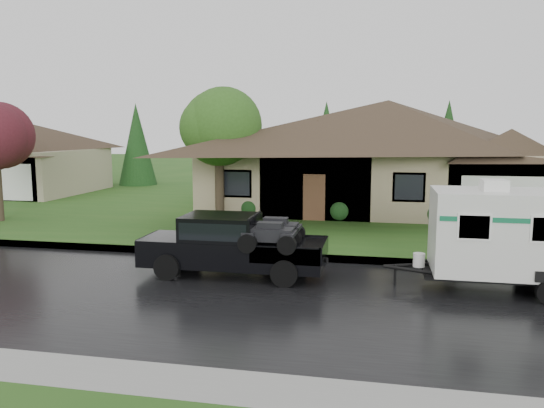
{
  "coord_description": "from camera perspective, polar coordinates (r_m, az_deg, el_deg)",
  "views": [
    {
      "loc": [
        1.57,
        -14.63,
        4.26
      ],
      "look_at": [
        -1.77,
        2.0,
        1.86
      ],
      "focal_mm": 35.0,
      "sensor_mm": 36.0,
      "label": 1
    }
  ],
  "objects": [
    {
      "name": "pickup_truck",
      "position": [
        15.6,
        -4.58,
        -4.21
      ],
      "size": [
        5.34,
        2.03,
        1.78
      ],
      "color": "black",
      "rests_on": "ground"
    },
    {
      "name": "ground",
      "position": [
        15.32,
        5.08,
        -8.12
      ],
      "size": [
        140.0,
        140.0,
        0.0
      ],
      "primitive_type": "plane",
      "color": "#27531A",
      "rests_on": "ground"
    },
    {
      "name": "house_main",
      "position": [
        28.49,
        12.9,
        6.52
      ],
      "size": [
        19.44,
        10.8,
        6.9
      ],
      "color": "tan",
      "rests_on": "lawn"
    },
    {
      "name": "lawn",
      "position": [
        29.97,
        8.25,
        -0.05
      ],
      "size": [
        140.0,
        26.0,
        0.15
      ],
      "primitive_type": "cube",
      "color": "#27531A",
      "rests_on": "ground"
    },
    {
      "name": "shrub_row",
      "position": [
        24.21,
        12.26,
        -0.7
      ],
      "size": [
        13.6,
        1.0,
        1.0
      ],
      "color": "#143814",
      "rests_on": "lawn"
    },
    {
      "name": "tree_left_green",
      "position": [
        24.37,
        -5.75,
        8.31
      ],
      "size": [
        3.69,
        3.69,
        6.1
      ],
      "color": "#382B1E",
      "rests_on": "lawn"
    },
    {
      "name": "curb",
      "position": [
        17.47,
        5.9,
        -5.85
      ],
      "size": [
        140.0,
        0.5,
        0.15
      ],
      "primitive_type": "cube",
      "color": "gray",
      "rests_on": "ground"
    },
    {
      "name": "house_far",
      "position": [
        38.43,
        -26.18,
        5.32
      ],
      "size": [
        10.8,
        8.64,
        5.8
      ],
      "color": "#BBAE8B",
      "rests_on": "lawn"
    },
    {
      "name": "road",
      "position": [
        13.42,
        4.12,
        -10.45
      ],
      "size": [
        140.0,
        8.0,
        0.01
      ],
      "primitive_type": "cube",
      "color": "black",
      "rests_on": "ground"
    }
  ]
}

